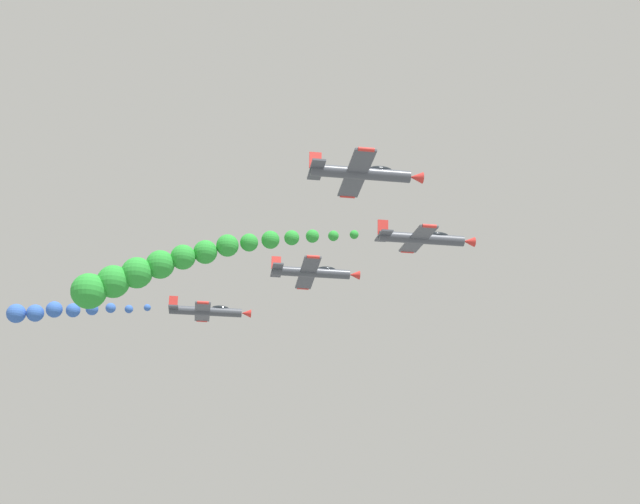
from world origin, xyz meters
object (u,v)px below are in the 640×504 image
object	(u,v)px
airplane_lead	(423,238)
airplane_left_outer	(207,311)
airplane_left_inner	(313,272)
airplane_right_inner	(363,173)

from	to	relation	value
airplane_lead	airplane_left_outer	size ratio (longest dim) A/B	1.00
airplane_left_outer	airplane_left_inner	bearing A→B (deg)	45.47
airplane_right_inner	airplane_left_outer	distance (m)	38.75
airplane_left_inner	airplane_left_outer	xyz separation A→B (m)	(-11.63, -11.82, -1.05)
airplane_lead	airplane_left_inner	distance (m)	15.87
airplane_right_inner	airplane_lead	bearing A→B (deg)	144.86
airplane_lead	airplane_right_inner	distance (m)	15.34
airplane_lead	airplane_left_inner	xyz separation A→B (m)	(-12.38, -9.90, 0.88)
airplane_lead	airplane_left_inner	bearing A→B (deg)	-141.34
airplane_right_inner	airplane_left_outer	bearing A→B (deg)	-160.57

